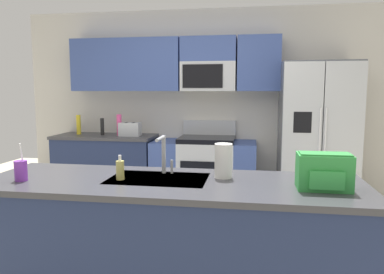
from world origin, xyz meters
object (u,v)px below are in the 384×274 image
at_px(bottle_yellow, 79,125).
at_px(soap_dispenser, 120,170).
at_px(toaster, 130,129).
at_px(bottle_pink, 119,125).
at_px(range_oven, 204,171).
at_px(sink_faucet, 164,151).
at_px(paper_towel_roll, 223,161).
at_px(pepper_mill, 102,127).
at_px(backpack, 324,171).
at_px(refrigerator, 317,138).
at_px(drink_cup_purple, 21,171).

height_order(bottle_yellow, soap_dispenser, bottle_yellow).
distance_m(toaster, soap_dispenser, 2.47).
bearing_deg(toaster, bottle_pink, 169.14).
bearing_deg(range_oven, bottle_pink, -178.95).
relative_size(bottle_yellow, soap_dispenser, 1.59).
bearing_deg(soap_dispenser, sink_faucet, 40.67).
distance_m(range_oven, paper_towel_roll, 2.35).
height_order(pepper_mill, bottle_pink, bottle_pink).
distance_m(sink_faucet, backpack, 1.11).
bearing_deg(soap_dispenser, pepper_mill, 115.32).
xyz_separation_m(bottle_yellow, backpack, (2.82, -2.47, -0.02)).
xyz_separation_m(toaster, pepper_mill, (-0.41, 0.05, 0.02)).
relative_size(toaster, pepper_mill, 1.22).
bearing_deg(sink_faucet, range_oven, 89.54).
bearing_deg(bottle_pink, bottle_yellow, 176.23).
bearing_deg(bottle_pink, refrigerator, -1.13).
bearing_deg(toaster, range_oven, 3.02).
distance_m(sink_faucet, drink_cup_purple, 0.98).
xyz_separation_m(pepper_mill, sink_faucet, (1.39, -2.19, 0.05)).
height_order(bottle_yellow, backpack, bottle_yellow).
bearing_deg(sink_faucet, paper_towel_roll, -6.25).
bearing_deg(backpack, drink_cup_purple, -177.12).
height_order(range_oven, bottle_yellow, bottle_yellow).
relative_size(toaster, sink_faucet, 0.99).
bearing_deg(bottle_yellow, drink_cup_purple, -71.80).
bearing_deg(drink_cup_purple, pepper_mill, 100.86).
distance_m(bottle_yellow, drink_cup_purple, 2.70).
xyz_separation_m(toaster, drink_cup_purple, (0.07, -2.50, -0.02)).
relative_size(range_oven, sink_faucet, 4.82).
bearing_deg(paper_towel_roll, sink_faucet, 173.75).
bearing_deg(soap_dispenser, refrigerator, 54.31).
bearing_deg(refrigerator, backpack, -98.44).
xyz_separation_m(sink_faucet, soap_dispenser, (-0.25, -0.22, -0.10)).
bearing_deg(paper_towel_roll, drink_cup_purple, -167.13).
bearing_deg(drink_cup_purple, refrigerator, 46.74).
relative_size(refrigerator, bottle_pink, 6.47).
bearing_deg(toaster, backpack, -49.42).
relative_size(range_oven, bottle_pink, 4.75).
bearing_deg(paper_towel_roll, toaster, 122.95).
bearing_deg(bottle_yellow, range_oven, -0.61).
bearing_deg(sink_faucet, refrigerator, 56.08).
bearing_deg(backpack, range_oven, 113.33).
bearing_deg(range_oven, drink_cup_purple, -109.88).
relative_size(range_oven, refrigerator, 0.74).
distance_m(bottle_yellow, backpack, 3.75).
relative_size(toaster, backpack, 0.87).
bearing_deg(soap_dispenser, backpack, -1.66).
distance_m(toaster, bottle_yellow, 0.77).
xyz_separation_m(range_oven, pepper_mill, (-1.41, -0.00, 0.57)).
bearing_deg(paper_towel_roll, backpack, -18.14).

